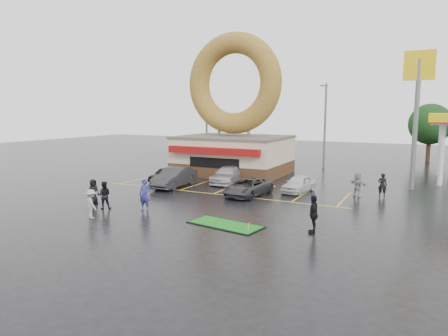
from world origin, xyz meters
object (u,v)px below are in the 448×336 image
at_px(streetlight_left, 206,122).
at_px(car_grey, 248,187).
at_px(donut_shop, 233,128).
at_px(car_white, 299,184).
at_px(streetlight_mid, 325,123).
at_px(car_silver, 228,175).
at_px(putting_green, 225,225).
at_px(dumpster, 183,167).
at_px(car_black, 165,174).
at_px(person_cameraman, 314,214).
at_px(car_dgrey, 174,177).
at_px(person_blue, 145,195).
at_px(shell_sign, 418,94).

distance_m(streetlight_left, car_grey, 20.70).
height_order(donut_shop, car_white, donut_shop).
bearing_deg(car_grey, streetlight_mid, 91.71).
distance_m(car_silver, putting_green, 12.87).
bearing_deg(streetlight_mid, dumpster, -138.53).
height_order(streetlight_mid, car_black, streetlight_mid).
relative_size(car_silver, putting_green, 1.10).
height_order(car_silver, person_cameraman, person_cameraman).
bearing_deg(car_white, dumpster, 171.29).
height_order(car_grey, person_cameraman, person_cameraman).
bearing_deg(car_grey, dumpster, 152.68).
bearing_deg(car_black, person_cameraman, -30.96).
xyz_separation_m(car_dgrey, car_grey, (6.64, -0.31, -0.16)).
height_order(car_dgrey, car_grey, car_dgrey).
relative_size(donut_shop, putting_green, 3.14).
xyz_separation_m(donut_shop, person_blue, (1.69, -15.93, -3.48)).
xyz_separation_m(car_white, putting_green, (-0.92, -10.44, -0.61)).
bearing_deg(streetlight_left, shell_sign, -18.99).
xyz_separation_m(streetlight_left, car_black, (3.58, -13.65, -4.17)).
relative_size(car_white, person_cameraman, 1.95).
xyz_separation_m(car_grey, person_blue, (-3.87, -6.96, 0.35)).
distance_m(streetlight_mid, car_black, 18.46).
distance_m(streetlight_left, car_black, 14.72).
xyz_separation_m(streetlight_mid, person_blue, (-5.31, -23.88, -3.80)).
height_order(car_dgrey, putting_green, car_dgrey).
distance_m(car_silver, car_white, 6.68).
distance_m(streetlight_left, putting_green, 28.00).
bearing_deg(shell_sign, car_dgrey, -155.76).
relative_size(shell_sign, person_blue, 5.38).
xyz_separation_m(car_dgrey, person_cameraman, (13.18, -7.09, 0.18)).
height_order(car_black, person_cameraman, person_cameraman).
distance_m(car_black, car_white, 11.89).
height_order(car_black, car_grey, car_grey).
bearing_deg(dumpster, shell_sign, 15.38).
bearing_deg(person_cameraman, shell_sign, 151.71).
height_order(person_cameraman, putting_green, person_cameraman).
xyz_separation_m(streetlight_mid, putting_green, (0.53, -24.46, -4.75)).
relative_size(shell_sign, person_cameraman, 5.44).
xyz_separation_m(streetlight_left, car_silver, (8.87, -11.92, -4.10)).
distance_m(shell_sign, streetlight_mid, 12.93).
height_order(car_black, person_blue, person_blue).
bearing_deg(shell_sign, putting_green, -118.59).
bearing_deg(person_cameraman, putting_green, -93.98).
bearing_deg(car_silver, shell_sign, 9.80).
relative_size(person_cameraman, dumpster, 1.08).
relative_size(dumpster, putting_green, 0.42).
bearing_deg(person_blue, streetlight_mid, 66.87).
height_order(donut_shop, streetlight_left, donut_shop).
xyz_separation_m(car_dgrey, putting_green, (8.61, -7.85, -0.76)).
distance_m(car_white, dumpster, 13.52).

